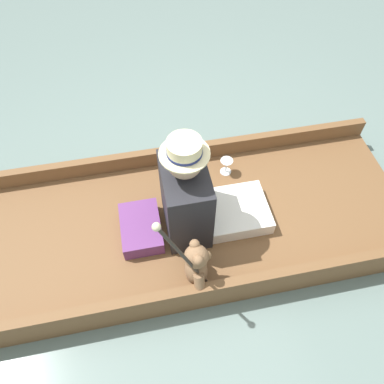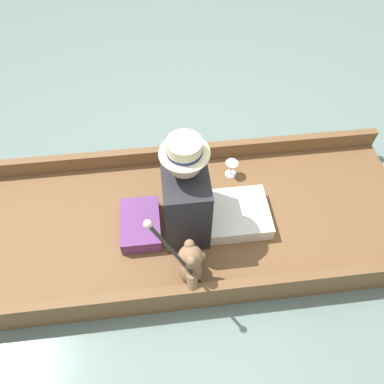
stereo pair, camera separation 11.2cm
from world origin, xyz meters
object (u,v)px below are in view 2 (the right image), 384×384
Objects in this scene: seated_person at (196,198)px; walking_cane at (174,253)px; wine_glass at (232,166)px; teddy_bear at (191,266)px.

walking_cane is (0.46, -0.17, 0.18)m from seated_person.
wine_glass is at bearing 131.27° from seated_person.
walking_cane is at bearing -30.61° from seated_person.
wine_glass is at bearing 153.80° from teddy_bear.
seated_person reaches higher than wine_glass.
teddy_bear is (0.41, -0.08, -0.11)m from seated_person.
seated_person is 0.43m from teddy_bear.
seated_person is at bearing 159.48° from walking_cane.
wine_glass is at bearing 150.22° from walking_cane.
walking_cane reaches higher than teddy_bear.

